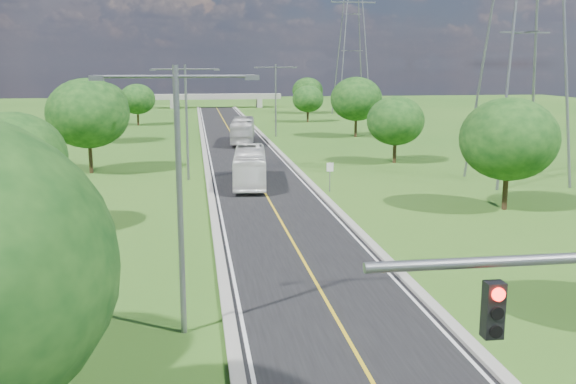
% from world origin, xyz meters
% --- Properties ---
extents(ground, '(260.00, 260.00, 0.00)m').
position_xyz_m(ground, '(0.00, 60.00, 0.00)').
color(ground, '#285718').
rests_on(ground, ground).
extents(road, '(8.00, 150.00, 0.06)m').
position_xyz_m(road, '(0.00, 66.00, 0.03)').
color(road, black).
rests_on(road, ground).
extents(curb_left, '(0.50, 150.00, 0.22)m').
position_xyz_m(curb_left, '(-4.25, 66.00, 0.11)').
color(curb_left, gray).
rests_on(curb_left, ground).
extents(curb_right, '(0.50, 150.00, 0.22)m').
position_xyz_m(curb_right, '(4.25, 66.00, 0.11)').
color(curb_right, gray).
rests_on(curb_right, ground).
extents(speed_limit_sign, '(0.55, 0.09, 2.40)m').
position_xyz_m(speed_limit_sign, '(5.20, 37.98, 1.60)').
color(speed_limit_sign, slate).
rests_on(speed_limit_sign, ground).
extents(overpass, '(30.00, 3.00, 3.20)m').
position_xyz_m(overpass, '(0.00, 140.00, 2.41)').
color(overpass, gray).
rests_on(overpass, ground).
extents(streetlight_near_left, '(5.90, 0.25, 10.00)m').
position_xyz_m(streetlight_near_left, '(-6.00, 12.00, 5.94)').
color(streetlight_near_left, slate).
rests_on(streetlight_near_left, ground).
extents(streetlight_mid_left, '(5.90, 0.25, 10.00)m').
position_xyz_m(streetlight_mid_left, '(-6.00, 45.00, 5.94)').
color(streetlight_mid_left, slate).
rests_on(streetlight_mid_left, ground).
extents(streetlight_far_right, '(5.90, 0.25, 10.00)m').
position_xyz_m(streetlight_far_right, '(6.00, 78.00, 5.94)').
color(streetlight_far_right, slate).
rests_on(streetlight_far_right, ground).
extents(power_tower_near, '(9.00, 6.40, 28.00)m').
position_xyz_m(power_tower_near, '(22.00, 40.00, 14.01)').
color(power_tower_near, slate).
rests_on(power_tower_near, ground).
extents(power_tower_far, '(9.00, 6.40, 28.00)m').
position_xyz_m(power_tower_far, '(26.00, 115.00, 14.01)').
color(power_tower_far, slate).
rests_on(power_tower_far, ground).
extents(tree_lb, '(6.30, 6.30, 7.33)m').
position_xyz_m(tree_lb, '(-16.00, 28.00, 4.64)').
color(tree_lb, black).
rests_on(tree_lb, ground).
extents(tree_lc, '(7.56, 7.56, 8.79)m').
position_xyz_m(tree_lc, '(-15.00, 50.00, 5.58)').
color(tree_lc, black).
rests_on(tree_lc, ground).
extents(tree_ld, '(6.72, 6.72, 7.82)m').
position_xyz_m(tree_ld, '(-17.00, 74.00, 4.95)').
color(tree_ld, black).
rests_on(tree_ld, ground).
extents(tree_le, '(5.88, 5.88, 6.84)m').
position_xyz_m(tree_le, '(-14.50, 98.00, 4.33)').
color(tree_le, black).
rests_on(tree_le, ground).
extents(tree_rb, '(6.72, 6.72, 7.82)m').
position_xyz_m(tree_rb, '(16.00, 30.00, 4.95)').
color(tree_rb, black).
rests_on(tree_rb, ground).
extents(tree_rc, '(5.88, 5.88, 6.84)m').
position_xyz_m(tree_rc, '(15.00, 52.00, 4.33)').
color(tree_rc, black).
rests_on(tree_rc, ground).
extents(tree_rd, '(7.14, 7.14, 8.30)m').
position_xyz_m(tree_rd, '(17.00, 76.00, 5.27)').
color(tree_rd, black).
rests_on(tree_rd, ground).
extents(tree_re, '(5.46, 5.46, 6.35)m').
position_xyz_m(tree_re, '(14.50, 100.00, 4.02)').
color(tree_re, black).
rests_on(tree_re, ground).
extents(tree_rf, '(6.30, 6.30, 7.33)m').
position_xyz_m(tree_rf, '(18.00, 120.00, 4.64)').
color(tree_rf, black).
rests_on(tree_rf, ground).
extents(bus_outbound, '(3.94, 11.77, 3.21)m').
position_xyz_m(bus_outbound, '(0.80, 70.64, 1.67)').
color(bus_outbound, beige).
rests_on(bus_outbound, road).
extents(bus_inbound, '(3.58, 11.08, 3.03)m').
position_xyz_m(bus_inbound, '(-0.83, 41.86, 1.58)').
color(bus_inbound, white).
rests_on(bus_inbound, road).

